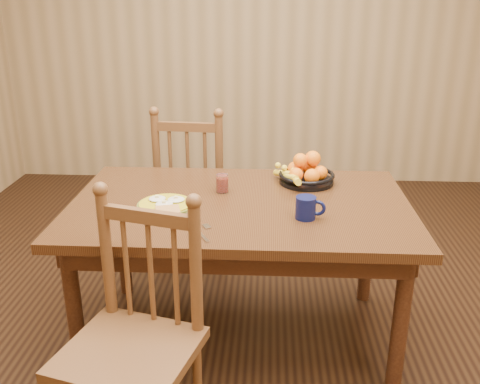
# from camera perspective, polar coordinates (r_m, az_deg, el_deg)

# --- Properties ---
(room) EXTENTS (4.52, 5.02, 2.72)m
(room) POSITION_cam_1_polar(r_m,az_deg,el_deg) (2.37, 0.00, 12.52)
(room) COLOR black
(room) RESTS_ON ground
(dining_table) EXTENTS (1.60, 1.00, 0.75)m
(dining_table) POSITION_cam_1_polar(r_m,az_deg,el_deg) (2.56, 0.00, -2.82)
(dining_table) COLOR black
(dining_table) RESTS_ON ground
(chair_far) EXTENTS (0.50, 0.48, 1.03)m
(chair_far) POSITION_cam_1_polar(r_m,az_deg,el_deg) (3.43, -4.88, 0.35)
(chair_far) COLOR #553419
(chair_far) RESTS_ON ground
(chair_near) EXTENTS (0.56, 0.54, 1.00)m
(chair_near) POSITION_cam_1_polar(r_m,az_deg,el_deg) (2.06, -11.21, -15.35)
(chair_near) COLOR #553419
(chair_near) RESTS_ON ground
(breakfast_plate) EXTENTS (0.26, 0.30, 0.04)m
(breakfast_plate) POSITION_cam_1_polar(r_m,az_deg,el_deg) (2.49, -7.93, -1.31)
(breakfast_plate) COLOR #59601E
(breakfast_plate) RESTS_ON dining_table
(fork) EXTENTS (0.08, 0.18, 0.00)m
(fork) POSITION_cam_1_polar(r_m,az_deg,el_deg) (2.22, -3.95, -4.26)
(fork) COLOR silver
(fork) RESTS_ON dining_table
(spoon) EXTENTS (0.05, 0.16, 0.01)m
(spoon) POSITION_cam_1_polar(r_m,az_deg,el_deg) (2.40, -6.18, -2.25)
(spoon) COLOR silver
(spoon) RESTS_ON dining_table
(coffee_mug) EXTENTS (0.13, 0.09, 0.10)m
(coffee_mug) POSITION_cam_1_polar(r_m,az_deg,el_deg) (2.35, 7.13, -1.66)
(coffee_mug) COLOR #090E34
(coffee_mug) RESTS_ON dining_table
(juice_glass) EXTENTS (0.06, 0.06, 0.09)m
(juice_glass) POSITION_cam_1_polar(r_m,az_deg,el_deg) (2.64, -1.91, 0.88)
(juice_glass) COLOR silver
(juice_glass) RESTS_ON dining_table
(fruit_bowl) EXTENTS (0.32, 0.32, 0.17)m
(fruit_bowl) POSITION_cam_1_polar(r_m,az_deg,el_deg) (2.78, 6.97, 1.97)
(fruit_bowl) COLOR black
(fruit_bowl) RESTS_ON dining_table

